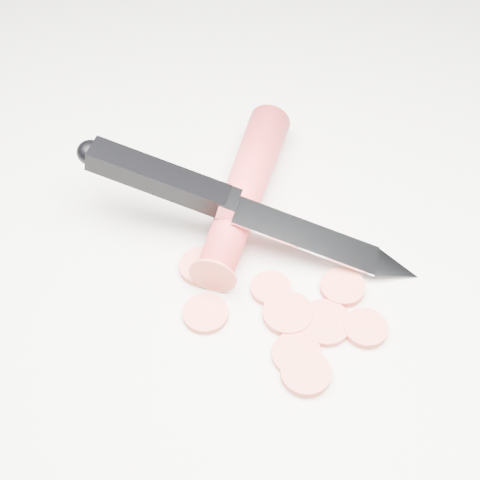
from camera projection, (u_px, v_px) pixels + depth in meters
name	position (u px, v px, depth m)	size (l,w,h in m)	color
ground	(264.00, 268.00, 0.53)	(2.40, 2.40, 0.00)	silver
carrot	(244.00, 190.00, 0.56)	(0.03, 0.03, 0.19)	red
carrot_slice_0	(206.00, 313.00, 0.50)	(0.03, 0.03, 0.01)	#E85E49
carrot_slice_1	(306.00, 373.00, 0.47)	(0.04, 0.04, 0.01)	#E85E49
carrot_slice_2	(342.00, 288.00, 0.52)	(0.03, 0.03, 0.01)	#E85E49
carrot_slice_3	(296.00, 354.00, 0.48)	(0.04, 0.04, 0.01)	#E85E49
carrot_slice_4	(325.00, 323.00, 0.50)	(0.04, 0.04, 0.01)	#E85E49
carrot_slice_5	(201.00, 267.00, 0.53)	(0.04, 0.04, 0.01)	#E85E49
carrot_slice_6	(288.00, 314.00, 0.50)	(0.04, 0.04, 0.01)	#E85E49
carrot_slice_7	(270.00, 289.00, 0.52)	(0.03, 0.03, 0.01)	#E85E49
carrot_slice_8	(365.00, 328.00, 0.49)	(0.03, 0.03, 0.01)	#E85E49
kitchen_knife	(249.00, 208.00, 0.52)	(0.25, 0.18, 0.08)	silver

